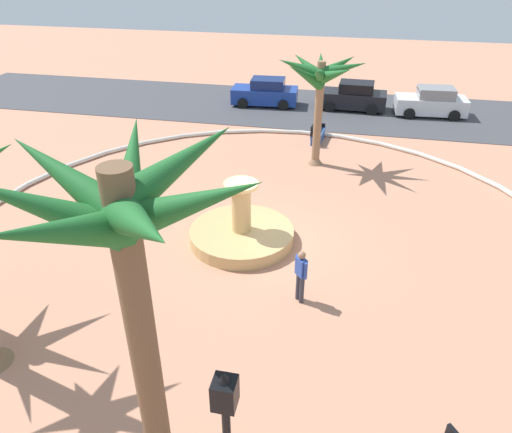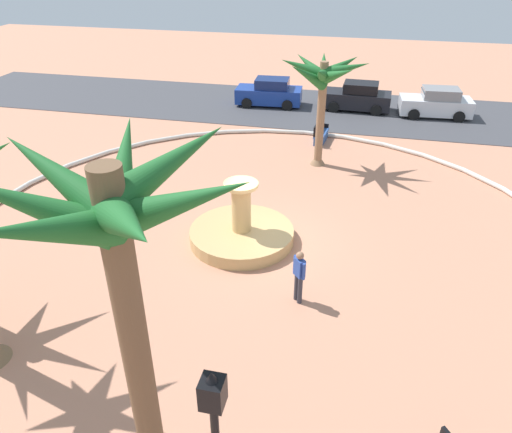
# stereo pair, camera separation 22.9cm
# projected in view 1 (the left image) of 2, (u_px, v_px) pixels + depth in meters

# --- Properties ---
(ground_plane) EXTENTS (80.00, 80.00, 0.00)m
(ground_plane) POSITION_uv_depth(u_px,v_px,m) (262.00, 242.00, 16.58)
(ground_plane) COLOR tan
(plaza_curb) EXTENTS (21.67, 21.67, 0.20)m
(plaza_curb) POSITION_uv_depth(u_px,v_px,m) (262.00, 239.00, 16.53)
(plaza_curb) COLOR silver
(plaza_curb) RESTS_ON ground
(street_asphalt) EXTENTS (48.00, 8.00, 0.03)m
(street_asphalt) POSITION_uv_depth(u_px,v_px,m) (311.00, 108.00, 29.44)
(street_asphalt) COLOR #424247
(street_asphalt) RESTS_ON ground
(fountain) EXTENTS (3.59, 3.59, 2.22)m
(fountain) POSITION_uv_depth(u_px,v_px,m) (242.00, 233.00, 16.49)
(fountain) COLOR tan
(fountain) RESTS_ON ground
(palm_tree_mid_plaza) EXTENTS (3.83, 3.79, 4.91)m
(palm_tree_mid_plaza) POSITION_uv_depth(u_px,v_px,m) (320.00, 78.00, 20.32)
(palm_tree_mid_plaza) COLOR #8E6B4C
(palm_tree_mid_plaza) RESTS_ON ground
(palm_tree_far_side) EXTENTS (4.00, 3.92, 6.95)m
(palm_tree_far_side) POSITION_uv_depth(u_px,v_px,m) (128.00, 260.00, 6.61)
(palm_tree_far_side) COLOR brown
(palm_tree_far_side) RESTS_ON ground
(bench_west) EXTENTS (0.65, 1.64, 1.00)m
(bench_west) POSITION_uv_depth(u_px,v_px,m) (317.00, 135.00, 24.57)
(bench_west) COLOR #335BA8
(bench_west) RESTS_ON ground
(person_cyclist_photo) EXTENTS (0.38, 0.42, 1.70)m
(person_cyclist_photo) POSITION_uv_depth(u_px,v_px,m) (301.00, 274.00, 13.44)
(person_cyclist_photo) COLOR #33333D
(person_cyclist_photo) RESTS_ON ground
(parked_car_leftmost) EXTENTS (4.10, 2.11, 1.67)m
(parked_car_leftmost) POSITION_uv_depth(u_px,v_px,m) (265.00, 93.00, 29.62)
(parked_car_leftmost) COLOR navy
(parked_car_leftmost) RESTS_ON ground
(parked_car_second) EXTENTS (4.06, 2.03, 1.67)m
(parked_car_second) POSITION_uv_depth(u_px,v_px,m) (353.00, 97.00, 28.89)
(parked_car_second) COLOR black
(parked_car_second) RESTS_ON ground
(parked_car_third) EXTENTS (4.10, 2.11, 1.67)m
(parked_car_third) POSITION_uv_depth(u_px,v_px,m) (431.00, 103.00, 27.90)
(parked_car_third) COLOR silver
(parked_car_third) RESTS_ON ground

